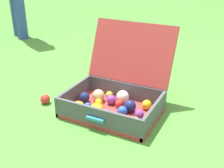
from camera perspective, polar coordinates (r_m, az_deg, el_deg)
The scene contains 3 objects.
ground_plane at distance 1.82m, azimuth 0.47°, elevation -5.43°, with size 16.00×16.00×0.00m, color #4C8C38.
open_suitcase at distance 1.80m, azimuth 0.80°, elevation -1.89°, with size 0.57×0.59×0.51m.
stray_ball_on_grass at distance 1.94m, azimuth -13.25°, elevation -2.95°, with size 0.06×0.06×0.06m, color red.
Camera 1 is at (0.70, -1.41, 0.92)m, focal length 45.60 mm.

